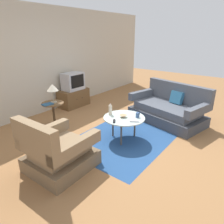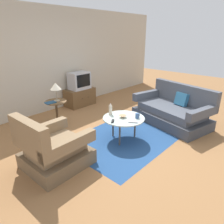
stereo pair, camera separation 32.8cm
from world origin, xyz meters
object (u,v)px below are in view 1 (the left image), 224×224
(tv_stand, at_px, (74,98))
(couch, at_px, (168,109))
(tv_remote_silver, at_px, (134,121))
(television, at_px, (73,81))
(tv_remote_dark, at_px, (114,121))
(vase, at_px, (110,109))
(book, at_px, (48,104))
(mug, at_px, (138,115))
(coffee_table, at_px, (124,119))
(armchair, at_px, (57,153))
(bowl, at_px, (123,116))
(table_lamp, at_px, (52,88))
(side_table, at_px, (53,110))

(tv_stand, bearing_deg, couch, -75.90)
(couch, xyz_separation_m, tv_remote_silver, (-1.52, 0.05, 0.20))
(television, xyz_separation_m, tv_remote_dark, (-1.08, -2.28, -0.26))
(vase, relative_size, book, 1.09)
(book, bearing_deg, mug, -59.40)
(tv_stand, bearing_deg, television, -90.00)
(coffee_table, xyz_separation_m, television, (0.79, 2.31, 0.31))
(armchair, height_order, bowl, armchair)
(table_lamp, bearing_deg, tv_stand, 32.17)
(armchair, distance_m, tv_remote_silver, 1.50)
(table_lamp, xyz_separation_m, vase, (0.45, -1.21, -0.34))
(couch, bearing_deg, coffee_table, 90.68)
(book, bearing_deg, tv_remote_dark, -70.59)
(mug, distance_m, tv_remote_silver, 0.24)
(armchair, relative_size, bowl, 6.54)
(vase, height_order, tv_remote_dark, vase)
(vase, relative_size, tv_remote_silver, 1.41)
(coffee_table, bearing_deg, vase, 100.66)
(mug, xyz_separation_m, tv_remote_silver, (-0.23, -0.06, -0.04))
(side_table, height_order, television, television)
(armchair, bearing_deg, vase, 90.80)
(coffee_table, distance_m, tv_stand, 2.46)
(table_lamp, distance_m, tv_remote_silver, 1.90)
(couch, relative_size, mug, 15.55)
(coffee_table, xyz_separation_m, tv_stand, (0.79, 2.33, -0.19))
(armchair, xyz_separation_m, television, (2.25, 2.06, 0.45))
(television, bearing_deg, tv_remote_dark, -115.31)
(armchair, height_order, couch, armchair)
(vase, distance_m, book, 1.36)
(couch, height_order, book, couch)
(vase, bearing_deg, side_table, 110.81)
(couch, height_order, television, television)
(armchair, height_order, book, armchair)
(side_table, height_order, tv_remote_silver, side_table)
(armchair, relative_size, tv_stand, 1.11)
(mug, bearing_deg, couch, -4.95)
(bowl, bearing_deg, vase, 98.79)
(tv_remote_silver, bearing_deg, mug, 73.27)
(tv_remote_dark, bearing_deg, television, -149.72)
(couch, height_order, mug, couch)
(coffee_table, height_order, tv_remote_dark, tv_remote_dark)
(side_table, distance_m, mug, 1.88)
(coffee_table, xyz_separation_m, tv_remote_dark, (-0.29, 0.03, 0.05))
(mug, relative_size, tv_remote_dark, 0.85)
(tv_remote_silver, bearing_deg, book, 166.11)
(mug, height_order, tv_remote_silver, mug)
(armchair, bearing_deg, couch, 77.48)
(table_lamp, relative_size, book, 1.82)
(tv_stand, height_order, tv_remote_silver, tv_stand)
(bowl, xyz_separation_m, tv_remote_silver, (-0.06, -0.29, -0.01))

